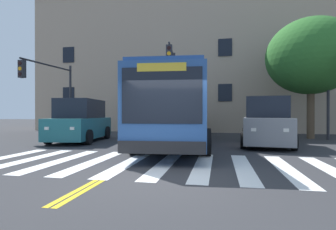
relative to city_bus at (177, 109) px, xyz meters
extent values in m
plane|color=#303033|center=(0.74, -7.25, -1.78)|extent=(120.00, 120.00, 0.00)
cube|color=white|center=(-5.30, -5.57, -1.78)|extent=(0.52, 4.30, 0.01)
cube|color=white|center=(-4.14, -5.56, -1.78)|extent=(0.52, 4.30, 0.01)
cube|color=white|center=(-2.99, -5.56, -1.78)|extent=(0.52, 4.30, 0.01)
cube|color=white|center=(-1.83, -5.55, -1.78)|extent=(0.52, 4.30, 0.01)
cube|color=white|center=(-0.67, -5.55, -1.78)|extent=(0.52, 4.30, 0.01)
cube|color=white|center=(0.48, -5.54, -1.78)|extent=(0.52, 4.30, 0.01)
cube|color=white|center=(1.64, -5.54, -1.78)|extent=(0.52, 4.30, 0.01)
cube|color=white|center=(2.80, -5.53, -1.78)|extent=(0.52, 4.30, 0.01)
cube|color=white|center=(3.95, -5.52, -1.78)|extent=(0.52, 4.30, 0.01)
cube|color=white|center=(5.11, -5.52, -1.78)|extent=(0.52, 4.30, 0.01)
cube|color=gold|center=(-0.69, 8.46, -1.78)|extent=(0.12, 36.00, 0.01)
cube|color=gold|center=(-0.53, 8.46, -1.78)|extent=(0.12, 36.00, 0.01)
cube|color=#2D5699|center=(0.00, 0.03, -0.04)|extent=(3.57, 12.39, 2.68)
cube|color=black|center=(1.29, 0.13, 0.23)|extent=(0.95, 11.21, 0.96)
cube|color=black|center=(-1.29, -0.08, 0.23)|extent=(0.95, 11.21, 0.96)
cube|color=black|center=(0.50, -6.08, 0.28)|extent=(2.30, 0.21, 1.61)
cube|color=yellow|center=(0.50, -6.08, 1.09)|extent=(1.41, 0.15, 0.24)
cube|color=#232326|center=(0.51, -6.10, -1.20)|extent=(2.51, 0.31, 0.36)
cube|color=#294E89|center=(0.00, 0.03, 1.38)|extent=(3.37, 11.89, 0.16)
cylinder|color=black|center=(1.53, -3.65, -1.28)|extent=(0.64, 1.05, 1.01)
cylinder|color=black|center=(-0.91, -3.85, -1.28)|extent=(0.64, 1.05, 1.01)
cylinder|color=black|center=(0.99, 2.87, -1.28)|extent=(0.64, 1.05, 1.01)
cylinder|color=black|center=(-1.45, 2.66, -1.28)|extent=(0.64, 1.05, 1.01)
cube|color=#236B70|center=(-5.49, 0.08, -1.03)|extent=(2.69, 5.27, 1.09)
cube|color=black|center=(-5.50, 0.13, 0.04)|extent=(2.23, 3.35, 1.04)
cube|color=white|center=(-4.54, -2.35, -0.92)|extent=(0.20, 0.07, 0.14)
cube|color=white|center=(-5.74, -2.52, -0.92)|extent=(0.20, 0.07, 0.14)
cylinder|color=black|center=(-4.25, -1.33, -1.40)|extent=(0.32, 0.78, 0.76)
cylinder|color=black|center=(-6.30, -1.61, -1.40)|extent=(0.32, 0.78, 0.76)
cylinder|color=black|center=(-4.68, 1.77, -1.40)|extent=(0.32, 0.78, 0.76)
cylinder|color=black|center=(-6.72, 1.49, -1.40)|extent=(0.32, 0.78, 0.76)
cube|color=slate|center=(4.35, 0.01, -1.00)|extent=(2.53, 4.98, 1.15)
cube|color=black|center=(4.35, 0.05, 0.06)|extent=(2.13, 3.15, 0.96)
cube|color=white|center=(4.68, -2.46, -0.88)|extent=(0.20, 0.06, 0.14)
cube|color=white|center=(3.48, -2.33, -0.88)|extent=(0.20, 0.06, 0.14)
cylinder|color=black|center=(5.20, -1.58, -1.40)|extent=(0.30, 0.78, 0.76)
cylinder|color=black|center=(3.16, -1.35, -1.40)|extent=(0.30, 0.78, 0.76)
cylinder|color=black|center=(5.53, 1.37, -1.40)|extent=(0.30, 0.78, 0.76)
cylinder|color=black|center=(3.49, 1.60, -1.40)|extent=(0.30, 0.78, 0.76)
cube|color=tan|center=(-0.14, 9.05, -1.15)|extent=(1.90, 4.81, 0.91)
cube|color=black|center=(-0.13, 9.19, -0.30)|extent=(1.66, 2.33, 0.78)
cube|color=white|center=(0.34, 6.63, -1.06)|extent=(0.20, 0.04, 0.14)
cube|color=white|center=(-0.73, 6.66, -1.06)|extent=(0.20, 0.04, 0.14)
cylinder|color=black|center=(0.74, 7.55, -1.45)|extent=(0.24, 0.67, 0.66)
cylinder|color=black|center=(-1.09, 7.59, -1.45)|extent=(0.24, 0.67, 0.66)
cylinder|color=black|center=(0.81, 10.50, -1.45)|extent=(0.24, 0.67, 0.66)
cylinder|color=black|center=(-1.02, 10.55, -1.45)|extent=(0.24, 0.67, 0.66)
cylinder|color=#28282D|center=(8.44, 3.66, 0.85)|extent=(0.16, 0.16, 5.26)
cylinder|color=#28282D|center=(-8.52, 3.99, 0.73)|extent=(0.16, 0.16, 5.03)
cylinder|color=#28282D|center=(-8.71, 1.75, 2.90)|extent=(0.49, 4.48, 0.11)
cube|color=#28282D|center=(-8.88, -0.34, 2.30)|extent=(0.36, 0.31, 1.00)
cylinder|color=black|center=(-8.90, -0.49, 2.60)|extent=(0.22, 0.05, 0.22)
cylinder|color=orange|center=(-8.90, -0.49, 2.30)|extent=(0.22, 0.05, 0.22)
cylinder|color=black|center=(-8.90, -0.49, 2.00)|extent=(0.22, 0.05, 0.22)
cylinder|color=#28282D|center=(-1.01, 4.95, 1.14)|extent=(0.16, 0.16, 5.85)
cylinder|color=#28282D|center=(-0.81, 2.91, 3.70)|extent=(0.51, 4.09, 0.11)
cube|color=#28282D|center=(-0.63, 1.02, 3.10)|extent=(0.37, 0.31, 1.00)
cylinder|color=black|center=(-0.61, 0.88, 3.40)|extent=(0.22, 0.05, 0.22)
cylinder|color=orange|center=(-0.61, 0.88, 3.10)|extent=(0.22, 0.05, 0.22)
cylinder|color=black|center=(-0.61, 0.88, 2.80)|extent=(0.22, 0.05, 0.22)
cylinder|color=brown|center=(7.70, 4.32, -0.23)|extent=(0.44, 0.44, 3.11)
ellipsoid|color=#2D6B28|center=(7.70, 4.32, 3.31)|extent=(6.47, 6.77, 4.67)
cube|color=tan|center=(2.58, 12.69, 4.71)|extent=(34.69, 8.90, 12.99)
cube|color=black|center=(-11.30, 8.21, 1.47)|extent=(1.10, 0.06, 1.40)
cube|color=black|center=(2.58, 8.21, 1.47)|extent=(1.10, 0.06, 1.40)
cube|color=black|center=(-11.30, 8.21, 5.10)|extent=(1.10, 0.06, 1.40)
cube|color=black|center=(2.58, 8.21, 5.10)|extent=(1.10, 0.06, 1.40)
camera|label=1|loc=(2.11, -13.34, -0.24)|focal=28.00mm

